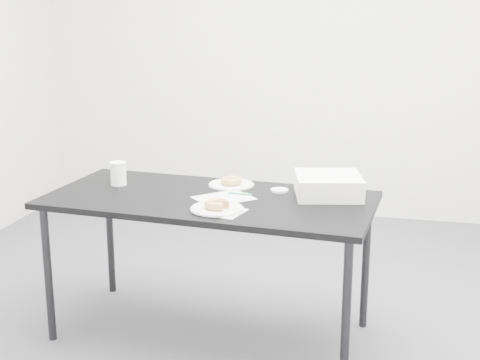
% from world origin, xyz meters
% --- Properties ---
extents(floor, '(4.00, 4.00, 0.00)m').
position_xyz_m(floor, '(0.00, 0.00, 0.00)').
color(floor, '#46464B').
rests_on(floor, ground).
extents(wall_back, '(4.00, 0.02, 2.70)m').
position_xyz_m(wall_back, '(0.00, 2.00, 1.35)').
color(wall_back, white).
rests_on(wall_back, floor).
extents(table, '(1.64, 0.86, 0.72)m').
position_xyz_m(table, '(-0.01, -0.19, 0.67)').
color(table, black).
rests_on(table, floor).
extents(scorecard, '(0.33, 0.33, 0.00)m').
position_xyz_m(scorecard, '(0.06, -0.20, 0.72)').
color(scorecard, white).
rests_on(scorecard, table).
extents(logo_patch, '(0.06, 0.06, 0.00)m').
position_xyz_m(logo_patch, '(0.15, -0.11, 0.73)').
color(logo_patch, green).
rests_on(logo_patch, scorecard).
extents(pen, '(0.12, 0.01, 0.01)m').
position_xyz_m(pen, '(0.13, -0.12, 0.73)').
color(pen, '#0B827E').
rests_on(pen, scorecard).
extents(napkin, '(0.20, 0.20, 0.00)m').
position_xyz_m(napkin, '(0.12, -0.42, 0.72)').
color(napkin, white).
rests_on(napkin, table).
extents(plate_near, '(0.24, 0.24, 0.01)m').
position_xyz_m(plate_near, '(0.08, -0.40, 0.73)').
color(plate_near, white).
rests_on(plate_near, napkin).
extents(donut_near, '(0.15, 0.15, 0.04)m').
position_xyz_m(donut_near, '(0.08, -0.40, 0.75)').
color(donut_near, '#CA8240').
rests_on(donut_near, plate_near).
extents(plate_far, '(0.24, 0.24, 0.01)m').
position_xyz_m(plate_far, '(0.04, 0.05, 0.73)').
color(plate_far, white).
rests_on(plate_far, table).
extents(donut_far, '(0.12, 0.12, 0.04)m').
position_xyz_m(donut_far, '(0.04, 0.05, 0.75)').
color(donut_far, '#CA8240').
rests_on(donut_far, plate_far).
extents(coffee_cup, '(0.08, 0.08, 0.12)m').
position_xyz_m(coffee_cup, '(-0.54, -0.08, 0.78)').
color(coffee_cup, white).
rests_on(coffee_cup, table).
extents(cup_lid, '(0.09, 0.09, 0.01)m').
position_xyz_m(cup_lid, '(0.30, -0.01, 0.73)').
color(cup_lid, white).
rests_on(cup_lid, table).
extents(bakery_box, '(0.37, 0.37, 0.10)m').
position_xyz_m(bakery_box, '(0.54, -0.03, 0.77)').
color(bakery_box, white).
rests_on(bakery_box, table).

